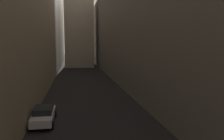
% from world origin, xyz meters
% --- Properties ---
extents(ground_plane, '(264.00, 264.00, 0.00)m').
position_xyz_m(ground_plane, '(0.00, 48.00, 0.00)').
color(ground_plane, black).
extents(building_block_left, '(14.68, 108.00, 24.16)m').
position_xyz_m(building_block_left, '(-12.84, 50.00, 12.08)').
color(building_block_left, gray).
rests_on(building_block_left, ground).
extents(building_block_right, '(10.48, 108.00, 19.77)m').
position_xyz_m(building_block_right, '(10.74, 50.00, 9.89)').
color(building_block_right, slate).
rests_on(building_block_right, ground).
extents(parked_car_left_far, '(1.92, 4.58, 1.43)m').
position_xyz_m(parked_car_left_far, '(-4.40, 26.93, 0.75)').
color(parked_car_left_far, '#B7B7BC').
rests_on(parked_car_left_far, ground).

